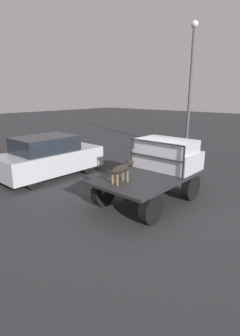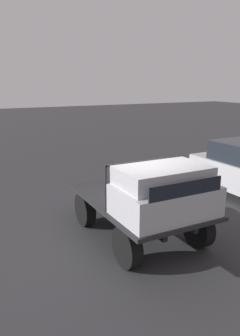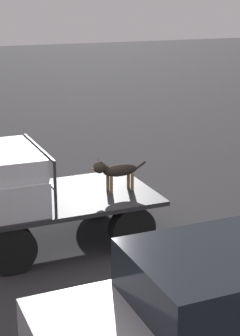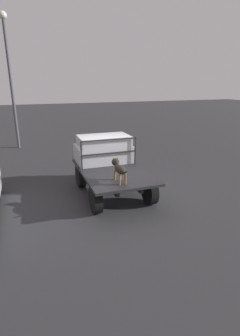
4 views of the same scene
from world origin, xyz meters
name	(u,v)px [view 3 (image 3 of 4)]	position (x,y,z in m)	size (l,w,h in m)	color
ground_plane	(60,241)	(0.00, 0.00, 0.00)	(80.00, 80.00, 0.00)	#2D2D30
flatbed_truck	(59,210)	(0.00, 0.00, 0.62)	(3.44, 2.05, 0.88)	black
truck_cab	(1,179)	(1.00, 0.00, 1.33)	(1.28, 1.93, 0.96)	#B7B7BC
truck_headboard	(39,164)	(0.32, 0.00, 1.51)	(0.04, 1.93, 0.96)	#232326
dog	(114,170)	(-1.03, 0.14, 1.28)	(1.08, 0.23, 0.64)	brown
parked_sedan	(217,318)	(-0.53, 4.41, 0.82)	(4.08, 1.79, 1.65)	black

